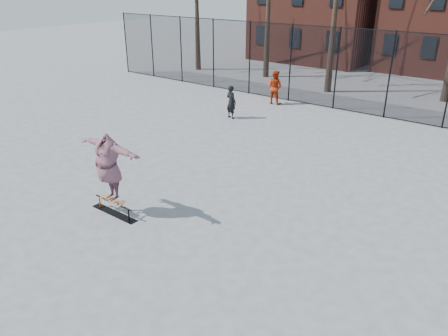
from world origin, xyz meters
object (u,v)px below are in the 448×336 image
Objects in this scene: skater at (109,167)px; bystander_black at (231,102)px; skate_rail at (114,209)px; skateboard at (112,200)px; bystander_red at (275,87)px.

skater is 1.50× the size of bystander_black.
skater reaches higher than skate_rail.
skater is at bearing 0.00° from skateboard.
bystander_black reaches higher than skateboard.
skater is (0.00, 0.00, 1.00)m from skateboard.
skateboard is 9.83m from bystander_black.
skateboard is 0.54× the size of bystander_black.
bystander_red reaches higher than skate_rail.
bystander_black is at bearing 107.47° from skater.
bystander_red is (-2.64, 12.88, 0.46)m from skateboard.
skater is (-0.03, 0.00, 1.27)m from skate_rail.
skater is at bearing 116.44° from bystander_black.
skateboard is 13.15m from bystander_red.
skater reaches higher than skateboard.
bystander_black is (-2.88, 9.39, -0.64)m from skater.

